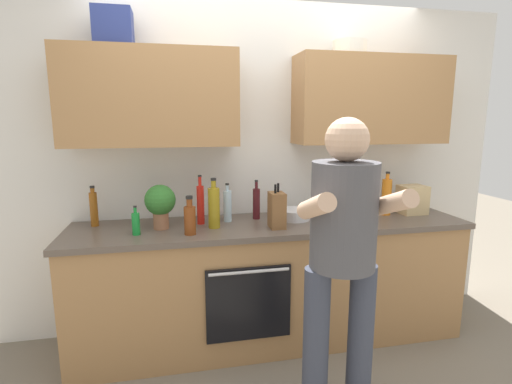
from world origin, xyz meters
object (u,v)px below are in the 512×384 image
bottle_water (228,205)px  bottle_wine (256,203)px  bottle_hotsauce (200,204)px  mixing_bowl (294,214)px  person_standing (343,249)px  bottle_juice (386,196)px  bottle_oil (214,207)px  bottle_syrup (94,208)px  knife_block (277,210)px  bottle_soda (136,223)px  cup_tea (340,206)px  bottle_vinegar (190,219)px  grocery_bag_bread (412,200)px  potted_herb (160,202)px  cup_coffee (341,217)px

bottle_water → bottle_wine: size_ratio=0.96×
bottle_hotsauce → mixing_bowl: 0.70m
person_standing → bottle_juice: size_ratio=4.87×
person_standing → bottle_oil: bearing=126.6°
person_standing → bottle_syrup: (-1.40, 1.00, 0.05)m
bottle_syrup → knife_block: (1.23, -0.30, -0.00)m
bottle_water → bottle_juice: (1.23, -0.05, 0.03)m
knife_block → mixing_bowl: bearing=45.1°
bottle_water → bottle_soda: bottle_water is taller
cup_tea → bottle_vinegar: bearing=-163.3°
bottle_vinegar → grocery_bag_bread: 1.75m
knife_block → grocery_bag_bread: knife_block is taller
bottle_juice → bottle_soda: (-1.86, -0.16, -0.07)m
bottle_water → mixing_bowl: size_ratio=1.20×
cup_tea → potted_herb: (-1.38, -0.18, 0.13)m
bottle_juice → bottle_oil: bearing=-175.9°
cup_tea → potted_herb: bearing=-172.5°
bottle_soda → grocery_bag_bread: grocery_bag_bread is taller
mixing_bowl → grocery_bag_bread: (0.96, -0.01, 0.07)m
bottle_hotsauce → bottle_soda: 0.47m
bottle_water → bottle_oil: bottle_oil is taller
bottle_wine → cup_tea: 0.70m
bottle_soda → mixing_bowl: (1.11, 0.17, -0.04)m
bottle_hotsauce → bottle_juice: size_ratio=1.04×
potted_herb → grocery_bag_bread: (1.93, 0.04, -0.07)m
bottle_wine → bottle_juice: size_ratio=0.87×
bottle_syrup → bottle_hotsauce: size_ratio=0.81×
cup_tea → bottle_water: bearing=-174.8°
knife_block → bottle_water: bearing=142.7°
bottle_water → bottle_oil: size_ratio=0.81×
bottle_oil → cup_coffee: bottle_oil is taller
bottle_vinegar → cup_tea: bottle_vinegar is taller
person_standing → knife_block: size_ratio=5.39×
bottle_oil → bottle_juice: 1.35m
person_standing → bottle_water: (-0.47, 0.94, 0.05)m
mixing_bowl → bottle_soda: bearing=-171.6°
bottle_oil → grocery_bag_bread: bottle_oil is taller
bottle_syrup → person_standing: bearing=-35.7°
cup_coffee → knife_block: (-0.49, -0.03, 0.08)m
person_standing → cup_tea: 1.11m
bottle_soda → cup_coffee: 1.42m
bottle_vinegar → cup_tea: (1.19, 0.36, -0.05)m
bottle_oil → potted_herb: size_ratio=1.14×
bottle_syrup → cup_tea: 1.84m
bottle_oil → bottle_soda: (-0.51, -0.06, -0.07)m
bottle_hotsauce → cup_coffee: bearing=-9.8°
grocery_bag_bread → person_standing: bearing=-138.1°
cup_coffee → potted_herb: size_ratio=0.29×
person_standing → cup_tea: bearing=66.8°
bottle_hotsauce → bottle_juice: 1.43m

